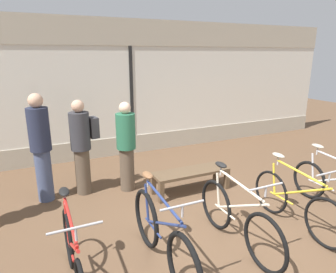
{
  "coord_description": "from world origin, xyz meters",
  "views": [
    {
      "loc": [
        -2.23,
        -3.01,
        2.42
      ],
      "look_at": [
        0.0,
        1.8,
        0.95
      ],
      "focal_mm": 32.0,
      "sensor_mm": 36.0,
      "label": 1
    }
  ],
  "objects_px": {
    "bicycle_left": "(162,238)",
    "customer_mid_floor": "(126,145)",
    "display_bench": "(191,174)",
    "customer_by_window": "(41,146)",
    "bicycle_far_left": "(74,259)",
    "bicycle_right": "(295,202)",
    "customer_near_rack": "(82,144)",
    "bicycle_center": "(237,218)"
  },
  "relations": [
    {
      "from": "bicycle_left",
      "to": "customer_near_rack",
      "type": "xyz_separation_m",
      "value": [
        -0.46,
        2.4,
        0.5
      ]
    },
    {
      "from": "bicycle_right",
      "to": "display_bench",
      "type": "xyz_separation_m",
      "value": [
        -0.77,
        1.64,
        -0.05
      ]
    },
    {
      "from": "bicycle_far_left",
      "to": "customer_by_window",
      "type": "height_order",
      "value": "customer_by_window"
    },
    {
      "from": "bicycle_left",
      "to": "bicycle_far_left",
      "type": "bearing_deg",
      "value": 176.41
    },
    {
      "from": "bicycle_right",
      "to": "customer_mid_floor",
      "type": "height_order",
      "value": "customer_mid_floor"
    },
    {
      "from": "display_bench",
      "to": "customer_by_window",
      "type": "bearing_deg",
      "value": 162.58
    },
    {
      "from": "bicycle_center",
      "to": "customer_by_window",
      "type": "distance_m",
      "value": 3.28
    },
    {
      "from": "bicycle_center",
      "to": "display_bench",
      "type": "distance_m",
      "value": 1.67
    },
    {
      "from": "customer_near_rack",
      "to": "bicycle_center",
      "type": "bearing_deg",
      "value": -57.95
    },
    {
      "from": "customer_mid_floor",
      "to": "bicycle_center",
      "type": "bearing_deg",
      "value": -70.83
    },
    {
      "from": "bicycle_far_left",
      "to": "customer_mid_floor",
      "type": "height_order",
      "value": "customer_mid_floor"
    },
    {
      "from": "bicycle_right",
      "to": "customer_mid_floor",
      "type": "xyz_separation_m",
      "value": [
        -1.79,
        2.2,
        0.47
      ]
    },
    {
      "from": "bicycle_right",
      "to": "customer_near_rack",
      "type": "distance_m",
      "value": 3.52
    },
    {
      "from": "bicycle_center",
      "to": "bicycle_right",
      "type": "height_order",
      "value": "bicycle_center"
    },
    {
      "from": "bicycle_right",
      "to": "display_bench",
      "type": "height_order",
      "value": "bicycle_right"
    },
    {
      "from": "customer_near_rack",
      "to": "customer_mid_floor",
      "type": "height_order",
      "value": "customer_near_rack"
    },
    {
      "from": "bicycle_far_left",
      "to": "display_bench",
      "type": "xyz_separation_m",
      "value": [
        2.26,
        1.59,
        -0.06
      ]
    },
    {
      "from": "bicycle_center",
      "to": "customer_mid_floor",
      "type": "relative_size",
      "value": 1.04
    },
    {
      "from": "bicycle_far_left",
      "to": "bicycle_right",
      "type": "bearing_deg",
      "value": -1.01
    },
    {
      "from": "bicycle_far_left",
      "to": "customer_by_window",
      "type": "distance_m",
      "value": 2.42
    },
    {
      "from": "bicycle_left",
      "to": "customer_near_rack",
      "type": "distance_m",
      "value": 2.5
    },
    {
      "from": "bicycle_left",
      "to": "bicycle_center",
      "type": "height_order",
      "value": "bicycle_left"
    },
    {
      "from": "bicycle_far_left",
      "to": "customer_mid_floor",
      "type": "distance_m",
      "value": 2.53
    },
    {
      "from": "bicycle_right",
      "to": "customer_mid_floor",
      "type": "relative_size",
      "value": 1.02
    },
    {
      "from": "display_bench",
      "to": "customer_near_rack",
      "type": "bearing_deg",
      "value": 156.7
    },
    {
      "from": "bicycle_far_left",
      "to": "customer_near_rack",
      "type": "relative_size",
      "value": 0.99
    },
    {
      "from": "display_bench",
      "to": "customer_mid_floor",
      "type": "bearing_deg",
      "value": 151.05
    },
    {
      "from": "customer_by_window",
      "to": "display_bench",
      "type": "bearing_deg",
      "value": -17.42
    },
    {
      "from": "bicycle_left",
      "to": "customer_near_rack",
      "type": "relative_size",
      "value": 1.07
    },
    {
      "from": "customer_by_window",
      "to": "bicycle_right",
      "type": "bearing_deg",
      "value": -37.03
    },
    {
      "from": "customer_near_rack",
      "to": "customer_mid_floor",
      "type": "xyz_separation_m",
      "value": [
        0.74,
        -0.19,
        -0.06
      ]
    },
    {
      "from": "bicycle_center",
      "to": "display_bench",
      "type": "bearing_deg",
      "value": 81.45
    },
    {
      "from": "bicycle_left",
      "to": "customer_mid_floor",
      "type": "relative_size",
      "value": 1.11
    },
    {
      "from": "bicycle_far_left",
      "to": "customer_mid_floor",
      "type": "bearing_deg",
      "value": 60.04
    },
    {
      "from": "customer_by_window",
      "to": "bicycle_center",
      "type": "bearing_deg",
      "value": -48.07
    },
    {
      "from": "bicycle_far_left",
      "to": "display_bench",
      "type": "distance_m",
      "value": 2.76
    },
    {
      "from": "bicycle_far_left",
      "to": "display_bench",
      "type": "height_order",
      "value": "bicycle_far_left"
    },
    {
      "from": "bicycle_right",
      "to": "customer_near_rack",
      "type": "relative_size",
      "value": 0.99
    },
    {
      "from": "display_bench",
      "to": "customer_near_rack",
      "type": "height_order",
      "value": "customer_near_rack"
    },
    {
      "from": "customer_near_rack",
      "to": "customer_mid_floor",
      "type": "bearing_deg",
      "value": -14.65
    },
    {
      "from": "customer_by_window",
      "to": "bicycle_left",
      "type": "bearing_deg",
      "value": -65.18
    },
    {
      "from": "customer_mid_floor",
      "to": "display_bench",
      "type": "bearing_deg",
      "value": -28.95
    }
  ]
}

